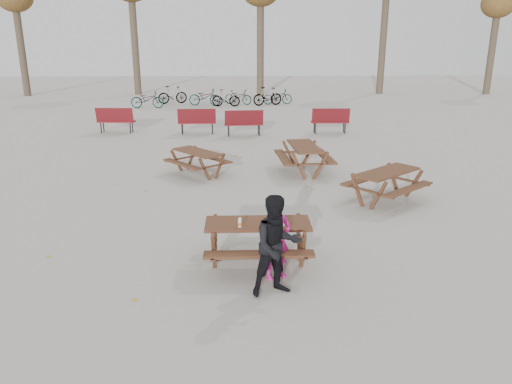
{
  "coord_description": "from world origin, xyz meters",
  "views": [
    {
      "loc": [
        -0.28,
        -7.96,
        3.87
      ],
      "look_at": [
        0.0,
        1.0,
        1.0
      ],
      "focal_mm": 35.0,
      "sensor_mm": 36.0,
      "label": 1
    }
  ],
  "objects_px": {
    "child": "(277,240)",
    "picnic_table_east": "(386,186)",
    "main_picnic_table": "(258,232)",
    "soda_bottle": "(240,223)",
    "food_tray": "(279,225)",
    "adult": "(277,246)",
    "picnic_table_north": "(198,163)",
    "picnic_table_far": "(304,159)"
  },
  "relations": [
    {
      "from": "child",
      "to": "picnic_table_east",
      "type": "relative_size",
      "value": 0.76
    },
    {
      "from": "main_picnic_table",
      "to": "soda_bottle",
      "type": "bearing_deg",
      "value": -145.27
    },
    {
      "from": "food_tray",
      "to": "adult",
      "type": "bearing_deg",
      "value": -96.59
    },
    {
      "from": "adult",
      "to": "picnic_table_north",
      "type": "relative_size",
      "value": 1.01
    },
    {
      "from": "picnic_table_far",
      "to": "soda_bottle",
      "type": "bearing_deg",
      "value": 158.66
    },
    {
      "from": "picnic_table_far",
      "to": "main_picnic_table",
      "type": "bearing_deg",
      "value": 160.81
    },
    {
      "from": "picnic_table_east",
      "to": "picnic_table_far",
      "type": "distance_m",
      "value": 3.15
    },
    {
      "from": "soda_bottle",
      "to": "child",
      "type": "bearing_deg",
      "value": -28.15
    },
    {
      "from": "main_picnic_table",
      "to": "picnic_table_east",
      "type": "height_order",
      "value": "main_picnic_table"
    },
    {
      "from": "child",
      "to": "adult",
      "type": "bearing_deg",
      "value": -119.41
    },
    {
      "from": "main_picnic_table",
      "to": "picnic_table_east",
      "type": "xyz_separation_m",
      "value": [
        3.18,
        3.3,
        -0.21
      ]
    },
    {
      "from": "food_tray",
      "to": "child",
      "type": "relative_size",
      "value": 0.14
    },
    {
      "from": "adult",
      "to": "child",
      "type": "bearing_deg",
      "value": 67.35
    },
    {
      "from": "food_tray",
      "to": "child",
      "type": "height_order",
      "value": "child"
    },
    {
      "from": "picnic_table_east",
      "to": "picnic_table_north",
      "type": "xyz_separation_m",
      "value": [
        -4.69,
        2.52,
        -0.03
      ]
    },
    {
      "from": "food_tray",
      "to": "picnic_table_north",
      "type": "distance_m",
      "value": 6.31
    },
    {
      "from": "child",
      "to": "adult",
      "type": "relative_size",
      "value": 0.83
    },
    {
      "from": "food_tray",
      "to": "picnic_table_far",
      "type": "height_order",
      "value": "food_tray"
    },
    {
      "from": "adult",
      "to": "picnic_table_east",
      "type": "height_order",
      "value": "adult"
    },
    {
      "from": "food_tray",
      "to": "adult",
      "type": "height_order",
      "value": "adult"
    },
    {
      "from": "adult",
      "to": "picnic_table_far",
      "type": "relative_size",
      "value": 0.87
    },
    {
      "from": "picnic_table_north",
      "to": "picnic_table_far",
      "type": "bearing_deg",
      "value": 51.86
    },
    {
      "from": "main_picnic_table",
      "to": "child",
      "type": "bearing_deg",
      "value": -61.11
    },
    {
      "from": "main_picnic_table",
      "to": "food_tray",
      "type": "bearing_deg",
      "value": -28.09
    },
    {
      "from": "soda_bottle",
      "to": "picnic_table_north",
      "type": "relative_size",
      "value": 0.11
    },
    {
      "from": "soda_bottle",
      "to": "picnic_table_far",
      "type": "bearing_deg",
      "value": 73.38
    },
    {
      "from": "child",
      "to": "picnic_table_east",
      "type": "distance_m",
      "value": 4.81
    },
    {
      "from": "picnic_table_east",
      "to": "soda_bottle",
      "type": "bearing_deg",
      "value": -174.5
    },
    {
      "from": "soda_bottle",
      "to": "child",
      "type": "xyz_separation_m",
      "value": [
        0.6,
        -0.32,
        -0.18
      ]
    },
    {
      "from": "main_picnic_table",
      "to": "picnic_table_far",
      "type": "height_order",
      "value": "picnic_table_far"
    },
    {
      "from": "adult",
      "to": "picnic_table_north",
      "type": "height_order",
      "value": "adult"
    },
    {
      "from": "child",
      "to": "picnic_table_far",
      "type": "bearing_deg",
      "value": 54.18
    },
    {
      "from": "picnic_table_east",
      "to": "picnic_table_north",
      "type": "relative_size",
      "value": 1.1
    },
    {
      "from": "child",
      "to": "adult",
      "type": "height_order",
      "value": "adult"
    },
    {
      "from": "food_tray",
      "to": "picnic_table_east",
      "type": "distance_m",
      "value": 4.52
    },
    {
      "from": "main_picnic_table",
      "to": "adult",
      "type": "bearing_deg",
      "value": -76.48
    },
    {
      "from": "child",
      "to": "picnic_table_north",
      "type": "xyz_separation_m",
      "value": [
        -1.8,
        6.35,
        -0.32
      ]
    },
    {
      "from": "main_picnic_table",
      "to": "child",
      "type": "height_order",
      "value": "child"
    },
    {
      "from": "soda_bottle",
      "to": "picnic_table_far",
      "type": "xyz_separation_m",
      "value": [
        1.85,
        6.21,
        -0.45
      ]
    },
    {
      "from": "food_tray",
      "to": "picnic_table_east",
      "type": "xyz_separation_m",
      "value": [
        2.83,
        3.49,
        -0.42
      ]
    },
    {
      "from": "food_tray",
      "to": "picnic_table_east",
      "type": "relative_size",
      "value": 0.1
    },
    {
      "from": "soda_bottle",
      "to": "adult",
      "type": "height_order",
      "value": "adult"
    }
  ]
}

